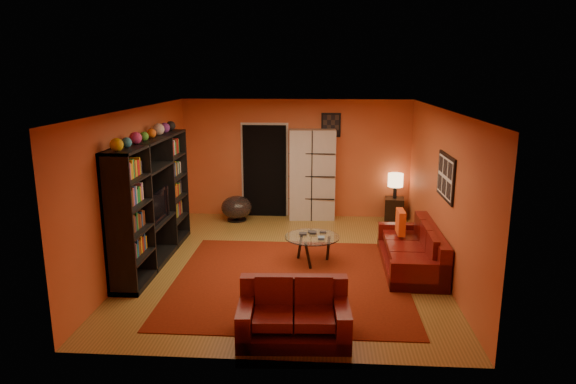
# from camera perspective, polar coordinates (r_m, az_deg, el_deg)

# --- Properties ---
(floor) EXTENTS (6.00, 6.00, 0.00)m
(floor) POSITION_cam_1_polar(r_m,az_deg,el_deg) (8.80, -0.12, -7.95)
(floor) COLOR brown
(floor) RESTS_ON ground
(ceiling) EXTENTS (6.00, 6.00, 0.00)m
(ceiling) POSITION_cam_1_polar(r_m,az_deg,el_deg) (8.22, -0.13, 9.19)
(ceiling) COLOR white
(ceiling) RESTS_ON wall_back
(wall_back) EXTENTS (6.00, 0.00, 6.00)m
(wall_back) POSITION_cam_1_polar(r_m,az_deg,el_deg) (11.35, 0.92, 3.72)
(wall_back) COLOR #C0522A
(wall_back) RESTS_ON floor
(wall_front) EXTENTS (6.00, 0.00, 6.00)m
(wall_front) POSITION_cam_1_polar(r_m,az_deg,el_deg) (5.54, -2.29, -6.64)
(wall_front) COLOR #C0522A
(wall_front) RESTS_ON floor
(wall_left) EXTENTS (0.00, 6.00, 6.00)m
(wall_left) POSITION_cam_1_polar(r_m,az_deg,el_deg) (8.94, -16.33, 0.55)
(wall_left) COLOR #C0522A
(wall_left) RESTS_ON floor
(wall_right) EXTENTS (0.00, 6.00, 6.00)m
(wall_right) POSITION_cam_1_polar(r_m,az_deg,el_deg) (8.61, 16.70, 0.06)
(wall_right) COLOR #C0522A
(wall_right) RESTS_ON floor
(rug) EXTENTS (3.60, 3.60, 0.01)m
(rug) POSITION_cam_1_polar(r_m,az_deg,el_deg) (8.14, 0.24, -9.71)
(rug) COLOR #531509
(rug) RESTS_ON floor
(doorway) EXTENTS (0.95, 0.10, 2.04)m
(doorway) POSITION_cam_1_polar(r_m,az_deg,el_deg) (11.42, -2.60, 2.34)
(doorway) COLOR black
(doorway) RESTS_ON floor
(wall_art_right) EXTENTS (0.03, 1.00, 0.70)m
(wall_art_right) POSITION_cam_1_polar(r_m,az_deg,el_deg) (8.26, 17.15, 1.61)
(wall_art_right) COLOR black
(wall_art_right) RESTS_ON wall_right
(wall_art_back) EXTENTS (0.42, 0.03, 0.52)m
(wall_art_back) POSITION_cam_1_polar(r_m,az_deg,el_deg) (11.22, 4.79, 7.43)
(wall_art_back) COLOR black
(wall_art_back) RESTS_ON wall_back
(entertainment_unit) EXTENTS (0.45, 3.00, 2.10)m
(entertainment_unit) POSITION_cam_1_polar(r_m,az_deg,el_deg) (8.92, -14.87, -1.03)
(entertainment_unit) COLOR black
(entertainment_unit) RESTS_ON floor
(tv) EXTENTS (0.93, 0.12, 0.53)m
(tv) POSITION_cam_1_polar(r_m,az_deg,el_deg) (8.86, -14.68, -1.54)
(tv) COLOR black
(tv) RESTS_ON entertainment_unit
(sofa) EXTENTS (0.91, 2.15, 0.85)m
(sofa) POSITION_cam_1_polar(r_m,az_deg,el_deg) (8.80, 13.97, -6.37)
(sofa) COLOR #500B0A
(sofa) RESTS_ON rug
(loveseat) EXTENTS (1.38, 0.87, 0.85)m
(loveseat) POSITION_cam_1_polar(r_m,az_deg,el_deg) (6.46, 0.64, -13.41)
(loveseat) COLOR #500B0A
(loveseat) RESTS_ON rug
(throw_pillow) EXTENTS (0.12, 0.42, 0.42)m
(throw_pillow) POSITION_cam_1_polar(r_m,az_deg,el_deg) (9.15, 12.39, -3.27)
(throw_pillow) COLOR #F6521B
(throw_pillow) RESTS_ON sofa
(coffee_table) EXTENTS (0.93, 0.93, 0.46)m
(coffee_table) POSITION_cam_1_polar(r_m,az_deg,el_deg) (8.70, 2.70, -5.26)
(coffee_table) COLOR silver
(coffee_table) RESTS_ON floor
(storage_cabinet) EXTENTS (1.01, 0.51, 1.97)m
(storage_cabinet) POSITION_cam_1_polar(r_m,az_deg,el_deg) (11.20, 2.68, 1.95)
(storage_cabinet) COLOR #B6B0A8
(storage_cabinet) RESTS_ON floor
(bowl_chair) EXTENTS (0.66, 0.66, 0.54)m
(bowl_chair) POSITION_cam_1_polar(r_m,az_deg,el_deg) (11.22, -5.74, -1.73)
(bowl_chair) COLOR black
(bowl_chair) RESTS_ON floor
(side_table) EXTENTS (0.45, 0.45, 0.50)m
(side_table) POSITION_cam_1_polar(r_m,az_deg,el_deg) (11.43, 11.71, -1.88)
(side_table) COLOR black
(side_table) RESTS_ON floor
(table_lamp) EXTENTS (0.32, 0.32, 0.54)m
(table_lamp) POSITION_cam_1_polar(r_m,az_deg,el_deg) (11.28, 11.86, 1.24)
(table_lamp) COLOR black
(table_lamp) RESTS_ON side_table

